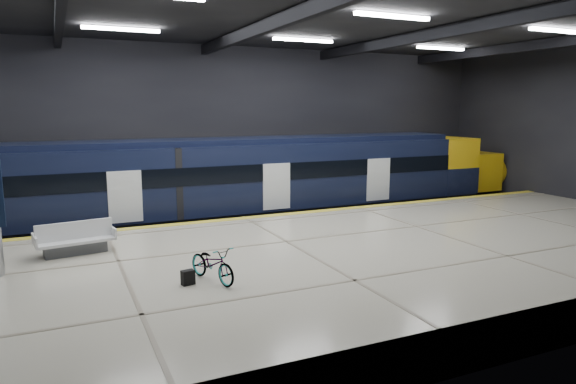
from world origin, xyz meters
TOP-DOWN VIEW (x-y plane):
  - ground at (0.00, 0.00)m, footprint 30.00×30.00m
  - room_shell at (-0.00, 0.00)m, footprint 30.10×16.10m
  - platform at (0.00, -2.50)m, footprint 30.00×11.00m
  - safety_strip at (0.00, 2.75)m, footprint 30.00×0.40m
  - rails at (0.00, 5.50)m, footprint 30.00×1.52m
  - train at (0.64, 5.50)m, footprint 29.40×2.84m
  - bench at (-6.02, 0.24)m, footprint 2.23×1.18m
  - bicycle at (-3.13, -3.63)m, footprint 1.10×1.76m
  - pannier_bag at (-3.73, -3.63)m, footprint 0.33×0.24m

SIDE VIEW (x-z plane):
  - ground at x=0.00m, z-range 0.00..0.00m
  - rails at x=0.00m, z-range 0.00..0.16m
  - platform at x=0.00m, z-range 0.00..1.10m
  - safety_strip at x=0.00m, z-range 1.10..1.11m
  - pannier_bag at x=-3.73m, z-range 1.10..1.45m
  - bench at x=-6.02m, z-range 0.96..1.90m
  - bicycle at x=-3.13m, z-range 1.10..1.98m
  - train at x=0.64m, z-range 0.16..3.95m
  - room_shell at x=0.00m, z-range 1.69..9.74m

